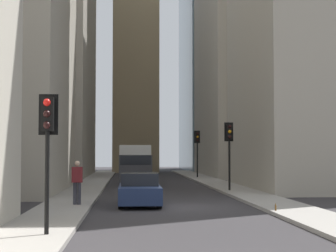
{
  "coord_description": "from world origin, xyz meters",
  "views": [
    {
      "loc": [
        -23.8,
        1.87,
        2.29
      ],
      "look_at": [
        9.74,
        -0.48,
        3.9
      ],
      "focal_mm": 60.01,
      "sensor_mm": 36.0,
      "label": 1
    }
  ],
  "objects_px": {
    "delivery_truck": "(135,164)",
    "traffic_light_foreground": "(47,131)",
    "traffic_light_far_junction": "(197,143)",
    "pedestrian": "(77,180)",
    "traffic_light_midblock": "(229,140)",
    "discarded_bottle": "(276,208)",
    "sedan_navy": "(139,190)"
  },
  "relations": [
    {
      "from": "traffic_light_far_junction",
      "to": "discarded_bottle",
      "type": "distance_m",
      "value": 28.99
    },
    {
      "from": "traffic_light_midblock",
      "to": "traffic_light_far_junction",
      "type": "height_order",
      "value": "traffic_light_far_junction"
    },
    {
      "from": "traffic_light_foreground",
      "to": "traffic_light_far_junction",
      "type": "distance_m",
      "value": 35.36
    },
    {
      "from": "sedan_navy",
      "to": "traffic_light_midblock",
      "type": "distance_m",
      "value": 9.61
    },
    {
      "from": "traffic_light_foreground",
      "to": "pedestrian",
      "type": "distance_m",
      "value": 8.74
    },
    {
      "from": "traffic_light_far_junction",
      "to": "pedestrian",
      "type": "distance_m",
      "value": 27.17
    },
    {
      "from": "traffic_light_far_junction",
      "to": "pedestrian",
      "type": "height_order",
      "value": "traffic_light_far_junction"
    },
    {
      "from": "delivery_truck",
      "to": "pedestrian",
      "type": "relative_size",
      "value": 3.54
    },
    {
      "from": "delivery_truck",
      "to": "traffic_light_far_junction",
      "type": "height_order",
      "value": "traffic_light_far_junction"
    },
    {
      "from": "delivery_truck",
      "to": "traffic_light_midblock",
      "type": "xyz_separation_m",
      "value": [
        -9.0,
        -5.34,
        1.56
      ]
    },
    {
      "from": "delivery_truck",
      "to": "discarded_bottle",
      "type": "distance_m",
      "value": 21.1
    },
    {
      "from": "delivery_truck",
      "to": "discarded_bottle",
      "type": "height_order",
      "value": "delivery_truck"
    },
    {
      "from": "traffic_light_foreground",
      "to": "pedestrian",
      "type": "xyz_separation_m",
      "value": [
        8.56,
        -0.02,
        -1.74
      ]
    },
    {
      "from": "delivery_truck",
      "to": "traffic_light_far_junction",
      "type": "relative_size",
      "value": 1.57
    },
    {
      "from": "traffic_light_far_junction",
      "to": "pedestrian",
      "type": "xyz_separation_m",
      "value": [
        -25.82,
        8.23,
        -2.03
      ]
    },
    {
      "from": "traffic_light_midblock",
      "to": "traffic_light_far_junction",
      "type": "distance_m",
      "value": 17.37
    },
    {
      "from": "traffic_light_far_junction",
      "to": "traffic_light_midblock",
      "type": "bearing_deg",
      "value": 179.09
    },
    {
      "from": "delivery_truck",
      "to": "sedan_navy",
      "type": "xyz_separation_m",
      "value": [
        -16.63,
        -0.0,
        -0.8
      ]
    },
    {
      "from": "pedestrian",
      "to": "traffic_light_far_junction",
      "type": "bearing_deg",
      "value": -17.68
    },
    {
      "from": "sedan_navy",
      "to": "discarded_bottle",
      "type": "height_order",
      "value": "sedan_navy"
    },
    {
      "from": "sedan_navy",
      "to": "pedestrian",
      "type": "relative_size",
      "value": 2.36
    },
    {
      "from": "traffic_light_foreground",
      "to": "pedestrian",
      "type": "height_order",
      "value": "traffic_light_foreground"
    },
    {
      "from": "traffic_light_far_junction",
      "to": "discarded_bottle",
      "type": "xyz_separation_m",
      "value": [
        -28.83,
        0.62,
        -2.92
      ]
    },
    {
      "from": "delivery_truck",
      "to": "traffic_light_midblock",
      "type": "height_order",
      "value": "traffic_light_midblock"
    },
    {
      "from": "pedestrian",
      "to": "discarded_bottle",
      "type": "bearing_deg",
      "value": -111.62
    },
    {
      "from": "traffic_light_foreground",
      "to": "traffic_light_far_junction",
      "type": "xyz_separation_m",
      "value": [
        34.38,
        -8.25,
        0.29
      ]
    },
    {
      "from": "traffic_light_foreground",
      "to": "traffic_light_far_junction",
      "type": "bearing_deg",
      "value": -13.49
    },
    {
      "from": "delivery_truck",
      "to": "traffic_light_midblock",
      "type": "distance_m",
      "value": 10.58
    },
    {
      "from": "traffic_light_midblock",
      "to": "traffic_light_foreground",
      "type": "bearing_deg",
      "value": 154.89
    },
    {
      "from": "traffic_light_far_junction",
      "to": "discarded_bottle",
      "type": "relative_size",
      "value": 15.25
    },
    {
      "from": "delivery_truck",
      "to": "traffic_light_foreground",
      "type": "height_order",
      "value": "traffic_light_foreground"
    },
    {
      "from": "traffic_light_far_junction",
      "to": "sedan_navy",
      "type": "bearing_deg",
      "value": 167.34
    }
  ]
}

